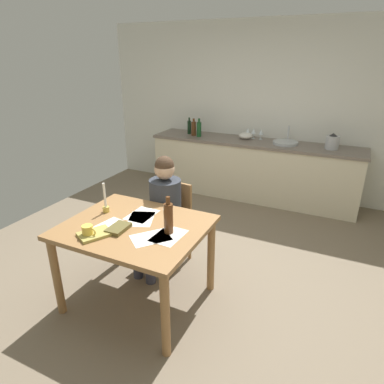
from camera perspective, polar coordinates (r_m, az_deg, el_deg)
The scene contains 25 objects.
ground_plane at distance 3.62m, azimuth -0.55°, elevation -13.48°, with size 5.20×5.20×0.04m, color #7A6B56.
wall_back at distance 5.46m, azimuth 11.82°, elevation 13.40°, with size 5.20×0.12×2.60m, color silver.
kitchen_counter at distance 5.31m, azimuth 10.13°, elevation 3.84°, with size 3.16×0.64×0.90m.
dining_table at distance 2.92m, azimuth -9.59°, elevation -7.52°, with size 1.17×0.97×0.77m.
chair_at_table at distance 3.57m, azimuth -3.66°, elevation -4.61°, with size 0.45×0.45×0.86m.
person_seated at distance 3.38m, azimuth -5.19°, elevation -2.60°, with size 0.37×0.62×1.19m.
coffee_mug at distance 2.76m, azimuth -17.28°, elevation -6.37°, with size 0.12×0.09×0.10m.
candlestick at distance 3.12m, azimuth -14.49°, elevation -1.98°, with size 0.06×0.06×0.28m.
book_magazine at distance 2.78m, azimuth -16.18°, elevation -6.87°, with size 0.18×0.25×0.02m, color tan.
book_cookery at distance 2.80m, azimuth -12.40°, elevation -6.05°, with size 0.13×0.21×0.03m, color brown.
paper_letter at distance 2.67m, azimuth -4.01°, elevation -7.42°, with size 0.21×0.30×0.00m, color white.
paper_bill at distance 2.88m, azimuth -13.93°, elevation -5.74°, with size 0.21×0.30×0.00m, color white.
paper_envelope at distance 2.96m, azimuth -8.69°, elevation -4.54°, with size 0.21×0.30×0.00m, color white.
paper_receipt at distance 2.66m, azimuth -7.04°, elevation -7.73°, with size 0.21×0.30×0.00m, color white.
paper_notice at distance 3.03m, azimuth -8.52°, elevation -3.84°, with size 0.21×0.30×0.00m, color white.
wine_bottle_on_table at distance 2.66m, azimuth -4.02°, elevation -4.39°, with size 0.07×0.07×0.31m.
sink_unit at distance 5.09m, azimuth 15.61°, elevation 8.10°, with size 0.36×0.36×0.24m.
bottle_oil at distance 5.56m, azimuth -0.46°, elevation 11.00°, with size 0.06×0.06×0.26m.
bottle_vinegar at distance 5.45m, azimuth 0.29°, elevation 10.78°, with size 0.08×0.08×0.27m.
bottle_wine_red at distance 5.36m, azimuth 1.20°, elevation 10.66°, with size 0.07×0.07×0.28m.
mixing_bowl at distance 5.29m, azimuth 9.09°, elevation 9.43°, with size 0.21×0.21×0.09m, color white.
stovetop_kettle at distance 5.00m, azimuth 22.76°, elevation 7.85°, with size 0.18×0.18×0.22m.
wine_glass_near_sink at distance 5.29m, azimuth 11.65°, elevation 9.93°, with size 0.07×0.07×0.15m.
wine_glass_by_kettle at distance 5.32m, azimuth 10.43°, elevation 10.08°, with size 0.07×0.07×0.15m.
wine_glass_back_left at distance 5.34m, azimuth 9.48°, elevation 10.20°, with size 0.07×0.07×0.15m.
Camera 1 is at (1.30, -2.64, 2.09)m, focal length 31.36 mm.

